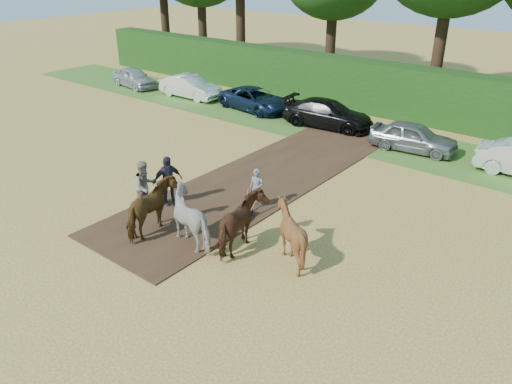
# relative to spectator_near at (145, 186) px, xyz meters

# --- Properties ---
(ground) EXTENTS (120.00, 120.00, 0.00)m
(ground) POSITION_rel_spectator_near_xyz_m (0.13, -1.50, -0.98)
(ground) COLOR gold
(ground) RESTS_ON ground
(earth_strip) EXTENTS (4.50, 17.00, 0.05)m
(earth_strip) POSITION_rel_spectator_near_xyz_m (1.63, 5.50, -0.96)
(earth_strip) COLOR #472D1C
(earth_strip) RESTS_ON ground
(grass_verge) EXTENTS (50.00, 5.00, 0.03)m
(grass_verge) POSITION_rel_spectator_near_xyz_m (0.13, 12.50, -0.97)
(grass_verge) COLOR #38601E
(grass_verge) RESTS_ON ground
(hedgerow) EXTENTS (46.00, 1.60, 3.00)m
(hedgerow) POSITION_rel_spectator_near_xyz_m (0.13, 17.00, 0.52)
(hedgerow) COLOR #14380F
(hedgerow) RESTS_ON ground
(spectator_near) EXTENTS (0.87, 1.05, 1.97)m
(spectator_near) POSITION_rel_spectator_near_xyz_m (0.00, 0.00, 0.00)
(spectator_near) COLOR tan
(spectator_near) RESTS_ON ground
(spectator_far) EXTENTS (0.85, 1.25, 1.98)m
(spectator_far) POSITION_rel_spectator_near_xyz_m (0.29, 0.84, 0.01)
(spectator_far) COLOR #22242E
(spectator_far) RESTS_ON ground
(plough_team) EXTENTS (6.29, 5.17, 1.88)m
(plough_team) POSITION_rel_spectator_near_xyz_m (3.83, -0.12, -0.05)
(plough_team) COLOR brown
(plough_team) RESTS_ON ground
(parked_cars) EXTENTS (40.64, 3.36, 1.48)m
(parked_cars) POSITION_rel_spectator_near_xyz_m (2.33, 12.42, -0.28)
(parked_cars) COLOR silver
(parked_cars) RESTS_ON ground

